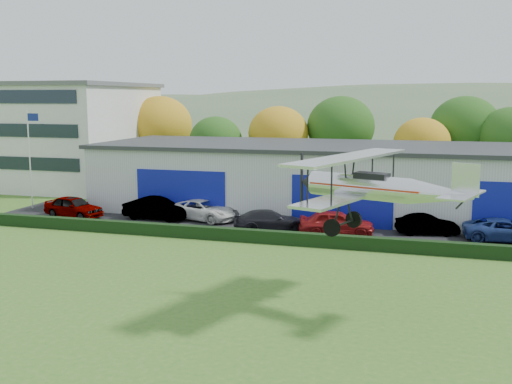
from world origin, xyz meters
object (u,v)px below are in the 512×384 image
(car_3, at_px, (269,220))
(biplane, at_px, (374,185))
(car_0, at_px, (74,207))
(car_5, at_px, (427,225))
(car_6, at_px, (505,230))
(car_1, at_px, (157,208))
(office_block, at_px, (43,134))
(car_4, at_px, (336,223))
(flagpole, at_px, (30,150))
(car_2, at_px, (203,210))
(hangar, at_px, (353,179))

(car_3, height_order, biplane, biplane)
(car_0, distance_m, car_5, 25.51)
(car_6, bearing_deg, car_1, 85.67)
(office_block, height_order, car_4, office_block)
(car_3, bearing_deg, flagpole, 58.09)
(car_0, bearing_deg, biplane, -109.06)
(office_block, relative_size, car_5, 5.14)
(car_4, height_order, biplane, biplane)
(car_6, bearing_deg, car_4, 93.25)
(car_0, height_order, car_6, car_0)
(flagpole, bearing_deg, office_block, 121.97)
(flagpole, bearing_deg, car_2, -1.87)
(car_3, relative_size, car_5, 1.19)
(car_5, bearing_deg, car_1, 79.65)
(hangar, relative_size, biplane, 4.67)
(flagpole, relative_size, car_5, 1.99)
(flagpole, distance_m, car_1, 12.18)
(flagpole, bearing_deg, car_0, -23.35)
(biplane, bearing_deg, office_block, 160.46)
(flagpole, height_order, car_4, flagpole)
(car_3, distance_m, car_5, 10.37)
(car_2, bearing_deg, hangar, -41.52)
(car_2, xyz_separation_m, car_5, (15.76, -0.32, -0.08))
(hangar, height_order, car_1, hangar)
(car_4, bearing_deg, flagpole, 74.55)
(car_0, bearing_deg, car_3, -79.46)
(car_1, distance_m, biplane, 22.95)
(flagpole, distance_m, car_4, 25.38)
(car_1, distance_m, car_6, 23.84)
(car_3, relative_size, car_6, 0.95)
(car_5, bearing_deg, car_4, 96.62)
(flagpole, relative_size, car_4, 1.65)
(biplane, bearing_deg, hangar, 117.99)
(office_block, height_order, car_6, office_block)
(car_6, xyz_separation_m, biplane, (-6.93, -14.69, 4.61))
(car_6, height_order, biplane, biplane)
(office_block, relative_size, flagpole, 2.57)
(car_3, bearing_deg, car_0, 64.00)
(office_block, distance_m, flagpole, 15.33)
(flagpole, height_order, car_2, flagpole)
(car_4, distance_m, car_5, 5.98)
(car_1, relative_size, car_2, 0.92)
(car_1, bearing_deg, car_3, -96.07)
(car_0, height_order, car_1, car_1)
(office_block, xyz_separation_m, biplane, (36.49, -29.04, 0.15))
(car_4, bearing_deg, car_1, 74.43)
(flagpole, distance_m, car_5, 30.90)
(flagpole, height_order, car_1, flagpole)
(car_0, bearing_deg, office_block, 52.74)
(office_block, xyz_separation_m, car_5, (38.73, -13.80, -4.50))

